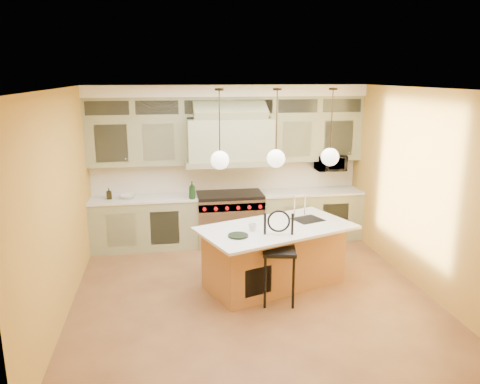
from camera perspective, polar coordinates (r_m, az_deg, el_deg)
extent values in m
plane|color=brown|center=(6.92, 1.35, -12.26)|extent=(5.00, 5.00, 0.00)
plane|color=white|center=(6.20, 1.51, 12.51)|extent=(5.00, 5.00, 0.00)
plane|color=#B88932|center=(8.82, -1.61, 3.51)|extent=(5.00, 0.00, 5.00)
plane|color=#B88932|center=(4.11, 8.02, -9.32)|extent=(5.00, 0.00, 5.00)
plane|color=#B88932|center=(6.44, -21.00, -1.44)|extent=(0.00, 5.00, 5.00)
plane|color=#B88932|center=(7.29, 21.12, 0.29)|extent=(0.00, 5.00, 5.00)
cube|color=gray|center=(8.68, -11.48, -3.77)|extent=(1.90, 0.65, 0.90)
cube|color=gray|center=(9.08, 8.46, -2.82)|extent=(1.90, 0.65, 0.90)
cube|color=silver|center=(8.55, -11.63, -0.77)|extent=(1.90, 0.68, 0.04)
cube|color=silver|center=(8.96, 8.57, 0.06)|extent=(1.90, 0.68, 0.04)
cube|color=beige|center=(8.84, -1.58, 2.02)|extent=(5.00, 0.04, 0.56)
cube|color=gray|center=(8.50, -12.44, 6.03)|extent=(1.75, 0.35, 0.85)
cube|color=gray|center=(8.94, 8.97, 6.57)|extent=(1.75, 0.35, 0.85)
cube|color=gray|center=(8.39, -1.31, 6.43)|extent=(1.50, 0.70, 0.75)
cube|color=#787A59|center=(8.46, -1.29, 3.74)|extent=(1.60, 0.76, 0.10)
cube|color=#333833|center=(8.51, -1.50, 10.42)|extent=(5.00, 0.35, 0.35)
cube|color=white|center=(8.48, -1.49, 12.27)|extent=(5.00, 0.47, 0.20)
cube|color=silver|center=(8.72, -1.25, -3.38)|extent=(1.20, 0.70, 0.90)
cube|color=black|center=(8.59, -1.27, -0.33)|extent=(1.20, 0.70, 0.06)
cube|color=silver|center=(8.32, -0.95, -1.87)|extent=(1.20, 0.06, 0.14)
cube|color=#A7693B|center=(7.06, 4.18, -7.82)|extent=(2.16, 1.55, 0.88)
cube|color=silver|center=(6.86, 4.48, -4.39)|extent=(2.48, 1.87, 0.04)
cube|color=black|center=(7.24, 8.26, -3.50)|extent=(0.52, 0.50, 0.05)
cylinder|color=black|center=(6.38, 3.07, -11.00)|extent=(0.04, 0.04, 0.73)
cylinder|color=black|center=(6.40, 6.52, -10.98)|extent=(0.04, 0.04, 0.73)
cylinder|color=black|center=(6.72, 2.98, -9.63)|extent=(0.04, 0.04, 0.73)
cylinder|color=black|center=(6.75, 6.24, -9.62)|extent=(0.04, 0.04, 0.73)
cube|color=black|center=(6.41, 4.78, -7.14)|extent=(0.52, 0.52, 0.05)
torus|color=black|center=(6.47, 4.74, -3.57)|extent=(0.32, 0.09, 0.32)
imported|color=black|center=(9.05, 10.97, 3.53)|extent=(0.54, 0.37, 0.30)
imported|color=black|center=(8.27, -5.86, 0.22)|extent=(0.12, 0.12, 0.31)
imported|color=black|center=(8.55, -15.69, -0.18)|extent=(0.10, 0.10, 0.20)
imported|color=silver|center=(8.53, -13.51, -0.53)|extent=(0.28, 0.28, 0.07)
imported|color=beige|center=(6.64, 1.54, -4.32)|extent=(0.13, 0.13, 0.11)
cylinder|color=#2D2319|center=(6.41, -2.56, 12.38)|extent=(0.12, 0.12, 0.03)
cylinder|color=#2D2319|center=(6.44, -2.52, 8.42)|extent=(0.02, 0.02, 0.93)
sphere|color=white|center=(6.51, -2.47, 3.90)|extent=(0.26, 0.26, 0.26)
cylinder|color=#2D2319|center=(6.55, 4.57, 12.39)|extent=(0.12, 0.12, 0.03)
cylinder|color=#2D2319|center=(6.58, 4.49, 8.51)|extent=(0.02, 0.02, 0.93)
sphere|color=white|center=(6.65, 4.41, 4.09)|extent=(0.26, 0.26, 0.26)
cylinder|color=#2D2319|center=(6.79, 11.29, 12.23)|extent=(0.12, 0.12, 0.03)
cylinder|color=#2D2319|center=(6.81, 11.11, 8.49)|extent=(0.02, 0.02, 0.93)
sphere|color=white|center=(6.88, 10.91, 4.22)|extent=(0.26, 0.26, 0.26)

